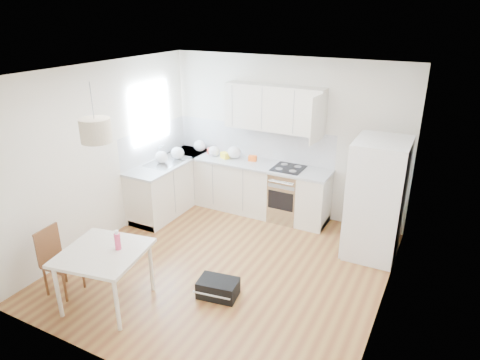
# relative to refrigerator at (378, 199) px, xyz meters

# --- Properties ---
(floor) EXTENTS (4.20, 4.20, 0.00)m
(floor) POSITION_rel_refrigerator_xyz_m (-1.74, -1.35, -0.87)
(floor) COLOR brown
(floor) RESTS_ON ground
(ceiling) EXTENTS (4.20, 4.20, 0.00)m
(ceiling) POSITION_rel_refrigerator_xyz_m (-1.74, -1.35, 1.83)
(ceiling) COLOR white
(ceiling) RESTS_ON wall_back
(wall_back) EXTENTS (4.20, 0.00, 4.20)m
(wall_back) POSITION_rel_refrigerator_xyz_m (-1.74, 0.75, 0.48)
(wall_back) COLOR white
(wall_back) RESTS_ON floor
(wall_left) EXTENTS (0.00, 4.20, 4.20)m
(wall_left) POSITION_rel_refrigerator_xyz_m (-3.84, -1.35, 0.48)
(wall_left) COLOR white
(wall_left) RESTS_ON floor
(wall_right) EXTENTS (0.00, 4.20, 4.20)m
(wall_right) POSITION_rel_refrigerator_xyz_m (0.36, -1.35, 0.48)
(wall_right) COLOR white
(wall_right) RESTS_ON floor
(window_glassblock) EXTENTS (0.02, 1.00, 1.00)m
(window_glassblock) POSITION_rel_refrigerator_xyz_m (-3.83, -0.20, 0.88)
(window_glassblock) COLOR #BFE0F9
(window_glassblock) RESTS_ON wall_left
(cabinets_back) EXTENTS (3.00, 0.60, 0.88)m
(cabinets_back) POSITION_rel_refrigerator_xyz_m (-2.34, 0.45, -0.43)
(cabinets_back) COLOR silver
(cabinets_back) RESTS_ON floor
(cabinets_left) EXTENTS (0.60, 1.80, 0.88)m
(cabinets_left) POSITION_rel_refrigerator_xyz_m (-3.54, -0.15, -0.43)
(cabinets_left) COLOR silver
(cabinets_left) RESTS_ON floor
(counter_back) EXTENTS (3.02, 0.64, 0.04)m
(counter_back) POSITION_rel_refrigerator_xyz_m (-2.34, 0.45, 0.03)
(counter_back) COLOR #B6B8BB
(counter_back) RESTS_ON cabinets_back
(counter_left) EXTENTS (0.64, 1.82, 0.04)m
(counter_left) POSITION_rel_refrigerator_xyz_m (-3.54, -0.15, 0.03)
(counter_left) COLOR #B6B8BB
(counter_left) RESTS_ON cabinets_left
(backsplash_back) EXTENTS (3.00, 0.01, 0.58)m
(backsplash_back) POSITION_rel_refrigerator_xyz_m (-2.34, 0.75, 0.34)
(backsplash_back) COLOR white
(backsplash_back) RESTS_ON wall_back
(backsplash_left) EXTENTS (0.01, 1.80, 0.58)m
(backsplash_left) POSITION_rel_refrigerator_xyz_m (-3.84, -0.15, 0.34)
(backsplash_left) COLOR white
(backsplash_left) RESTS_ON wall_left
(upper_cabinets) EXTENTS (1.70, 0.32, 0.75)m
(upper_cabinets) POSITION_rel_refrigerator_xyz_m (-1.89, 0.59, 1.00)
(upper_cabinets) COLOR silver
(upper_cabinets) RESTS_ON wall_back
(range_oven) EXTENTS (0.50, 0.61, 0.88)m
(range_oven) POSITION_rel_refrigerator_xyz_m (-1.54, 0.45, -0.43)
(range_oven) COLOR #B5B8BA
(range_oven) RESTS_ON floor
(sink) EXTENTS (0.50, 0.80, 0.16)m
(sink) POSITION_rel_refrigerator_xyz_m (-3.54, -0.20, 0.04)
(sink) COLOR #B5B8BA
(sink) RESTS_ON counter_left
(refrigerator) EXTENTS (0.85, 0.88, 1.74)m
(refrigerator) POSITION_rel_refrigerator_xyz_m (0.00, 0.00, 0.00)
(refrigerator) COLOR white
(refrigerator) RESTS_ON floor
(dining_table) EXTENTS (1.08, 1.08, 0.74)m
(dining_table) POSITION_rel_refrigerator_xyz_m (-2.64, -2.71, -0.21)
(dining_table) COLOR beige
(dining_table) RESTS_ON floor
(dining_chair) EXTENTS (0.39, 0.39, 0.88)m
(dining_chair) POSITION_rel_refrigerator_xyz_m (-3.29, -2.80, -0.43)
(dining_chair) COLOR #532E18
(dining_chair) RESTS_ON floor
(drink_bottle) EXTENTS (0.09, 0.09, 0.25)m
(drink_bottle) POSITION_rel_refrigerator_xyz_m (-2.51, -2.59, -0.01)
(drink_bottle) COLOR #E8406C
(drink_bottle) RESTS_ON dining_table
(gym_bag) EXTENTS (0.54, 0.40, 0.23)m
(gym_bag) POSITION_rel_refrigerator_xyz_m (-1.50, -1.98, -0.76)
(gym_bag) COLOR black
(gym_bag) RESTS_ON floor
(pendant_lamp) EXTENTS (0.35, 0.35, 0.26)m
(pendant_lamp) POSITION_rel_refrigerator_xyz_m (-2.62, -2.60, 1.31)
(pendant_lamp) COLOR #C2AF95
(pendant_lamp) RESTS_ON ceiling
(grocery_bag_a) EXTENTS (0.23, 0.20, 0.21)m
(grocery_bag_a) POSITION_rel_refrigerator_xyz_m (-3.36, 0.56, 0.15)
(grocery_bag_a) COLOR white
(grocery_bag_a) RESTS_ON counter_back
(grocery_bag_b) EXTENTS (0.21, 0.18, 0.19)m
(grocery_bag_b) POSITION_rel_refrigerator_xyz_m (-2.97, 0.43, 0.14)
(grocery_bag_b) COLOR white
(grocery_bag_b) RESTS_ON counter_back
(grocery_bag_c) EXTENTS (0.25, 0.21, 0.22)m
(grocery_bag_c) POSITION_rel_refrigerator_xyz_m (-2.59, 0.49, 0.16)
(grocery_bag_c) COLOR white
(grocery_bag_c) RESTS_ON counter_back
(grocery_bag_d) EXTENTS (0.24, 0.21, 0.22)m
(grocery_bag_d) POSITION_rel_refrigerator_xyz_m (-3.46, 0.01, 0.16)
(grocery_bag_d) COLOR white
(grocery_bag_d) RESTS_ON counter_back
(grocery_bag_e) EXTENTS (0.23, 0.20, 0.21)m
(grocery_bag_e) POSITION_rel_refrigerator_xyz_m (-3.58, -0.30, 0.15)
(grocery_bag_e) COLOR white
(grocery_bag_e) RESTS_ON counter_left
(snack_orange) EXTENTS (0.16, 0.12, 0.10)m
(snack_orange) POSITION_rel_refrigerator_xyz_m (-2.24, 0.52, 0.10)
(snack_orange) COLOR #FD5E16
(snack_orange) RESTS_ON counter_back
(snack_yellow) EXTENTS (0.18, 0.15, 0.11)m
(snack_yellow) POSITION_rel_refrigerator_xyz_m (-2.74, 0.42, 0.10)
(snack_yellow) COLOR yellow
(snack_yellow) RESTS_ON counter_back
(snack_red) EXTENTS (0.17, 0.14, 0.10)m
(snack_red) POSITION_rel_refrigerator_xyz_m (-3.09, 0.55, 0.10)
(snack_red) COLOR red
(snack_red) RESTS_ON counter_back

